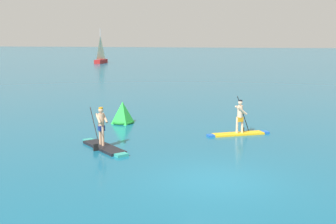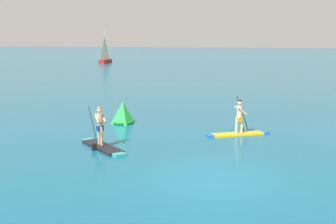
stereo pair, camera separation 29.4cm
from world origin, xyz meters
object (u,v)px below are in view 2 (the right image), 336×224
paddleboarder_mid_center (239,126)px  race_marker_buoy (123,114)px  sailboat_left_horizon (105,59)px  paddleboarder_near_left (102,140)px

paddleboarder_mid_center → race_marker_buoy: size_ratio=2.16×
paddleboarder_mid_center → sailboat_left_horizon: 63.07m
paddleboarder_near_left → paddleboarder_mid_center: size_ratio=0.99×
paddleboarder_near_left → paddleboarder_mid_center: paddleboarder_mid_center is taller
paddleboarder_near_left → race_marker_buoy: 5.34m
race_marker_buoy → paddleboarder_mid_center: bearing=-10.2°
paddleboarder_near_left → sailboat_left_horizon: sailboat_left_horizon is taller
paddleboarder_mid_center → race_marker_buoy: paddleboarder_mid_center is taller
paddleboarder_near_left → paddleboarder_mid_center: 6.61m
paddleboarder_mid_center → sailboat_left_horizon: size_ratio=0.44×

